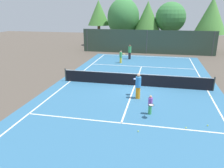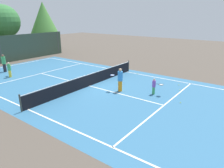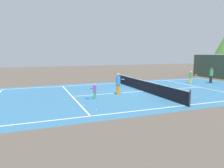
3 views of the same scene
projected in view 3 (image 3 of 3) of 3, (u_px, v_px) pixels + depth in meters
name	position (u px, v px, depth m)	size (l,w,h in m)	color
ground_plane	(143.00, 91.00, 18.46)	(80.00, 80.00, 0.00)	brown
court_surface	(143.00, 91.00, 18.46)	(13.00, 25.00, 0.01)	teal
tennis_net	(143.00, 86.00, 18.38)	(11.90, 0.10, 1.10)	#333833
player_0	(211.00, 75.00, 23.49)	(0.38, 0.38, 1.76)	#232328
player_1	(191.00, 77.00, 23.34)	(0.67, 0.84, 1.40)	yellow
player_2	(94.00, 91.00, 15.26)	(0.38, 0.83, 1.17)	#3FA559
player_3	(118.00, 84.00, 16.91)	(0.66, 0.94, 1.76)	orange
tennis_ball_0	(96.00, 110.00, 12.25)	(0.07, 0.07, 0.07)	#CCE533
tennis_ball_1	(65.00, 99.00, 15.02)	(0.07, 0.07, 0.07)	#CCE533
tennis_ball_2	(202.00, 80.00, 26.12)	(0.07, 0.07, 0.07)	#CCE533
tennis_ball_3	(84.00, 106.00, 13.13)	(0.07, 0.07, 0.07)	#CCE533
tennis_ball_4	(168.00, 107.00, 12.94)	(0.07, 0.07, 0.07)	#CCE533
tennis_ball_5	(165.00, 90.00, 19.03)	(0.07, 0.07, 0.07)	#CCE533
tennis_ball_6	(196.00, 98.00, 15.59)	(0.07, 0.07, 0.07)	#CCE533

